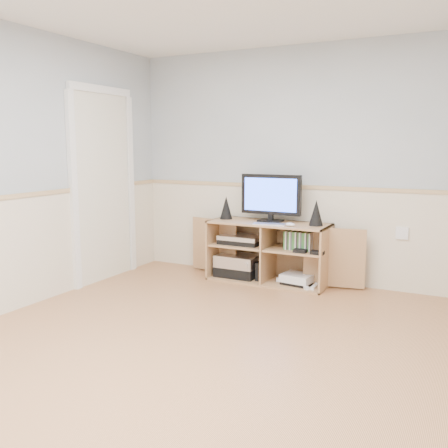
{
  "coord_description": "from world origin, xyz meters",
  "views": [
    {
      "loc": [
        1.63,
        -2.91,
        1.46
      ],
      "look_at": [
        -0.46,
        1.2,
        0.73
      ],
      "focal_mm": 40.0,
      "sensor_mm": 36.0,
      "label": 1
    }
  ],
  "objects": [
    {
      "name": "media_cabinet",
      "position": [
        -0.32,
        2.03,
        0.33
      ],
      "size": [
        2.01,
        0.48,
        0.65
      ],
      "color": "tan",
      "rests_on": "floor"
    },
    {
      "name": "room",
      "position": [
        -0.06,
        0.12,
        1.22
      ],
      "size": [
        4.04,
        4.54,
        2.54
      ],
      "color": "tan",
      "rests_on": "ground"
    },
    {
      "name": "game_cases",
      "position": [
        0.02,
        1.96,
        0.48
      ],
      "size": [
        0.28,
        0.14,
        0.19
      ],
      "primitive_type": "cube",
      "color": "#3F8C3F",
      "rests_on": "media_cabinet"
    },
    {
      "name": "monitor",
      "position": [
        -0.32,
        2.03,
        0.93
      ],
      "size": [
        0.67,
        0.18,
        0.51
      ],
      "color": "black",
      "rests_on": "media_cabinet"
    },
    {
      "name": "speaker_left",
      "position": [
        -0.84,
        2.0,
        0.78
      ],
      "size": [
        0.14,
        0.14,
        0.25
      ],
      "primitive_type": "cone",
      "color": "black",
      "rests_on": "media_cabinet"
    },
    {
      "name": "wall_outlet",
      "position": [
        1.0,
        2.23,
        0.6
      ],
      "size": [
        0.12,
        0.03,
        0.12
      ],
      "primitive_type": "cube",
      "color": "white",
      "rests_on": "wall_back"
    },
    {
      "name": "keyboard",
      "position": [
        -0.26,
        1.84,
        0.66
      ],
      "size": [
        0.35,
        0.21,
        0.01
      ],
      "primitive_type": "cube",
      "rotation": [
        0.0,
        0.0,
        0.24
      ],
      "color": "white",
      "rests_on": "media_cabinet"
    },
    {
      "name": "speaker_right",
      "position": [
        0.19,
        2.0,
        0.78
      ],
      "size": [
        0.14,
        0.14,
        0.27
      ],
      "primitive_type": "cone",
      "color": "black",
      "rests_on": "media_cabinet"
    },
    {
      "name": "mouse",
      "position": [
        -0.03,
        1.84,
        0.67
      ],
      "size": [
        0.1,
        0.07,
        0.04
      ],
      "primitive_type": "ellipsoid",
      "rotation": [
        0.0,
        0.0,
        -0.03
      ],
      "color": "white",
      "rests_on": "media_cabinet"
    },
    {
      "name": "game_consoles",
      "position": [
        0.01,
        1.97,
        0.07
      ],
      "size": [
        0.46,
        0.3,
        0.11
      ],
      "color": "white",
      "rests_on": "media_cabinet"
    },
    {
      "name": "av_components",
      "position": [
        -0.67,
        1.98,
        0.22
      ],
      "size": [
        0.53,
        0.34,
        0.47
      ],
      "color": "black",
      "rests_on": "media_cabinet"
    }
  ]
}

